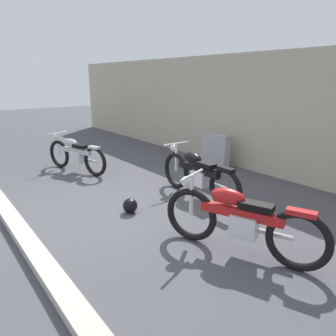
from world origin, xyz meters
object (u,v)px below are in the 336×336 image
helmet (130,206)px  motorcycle_black (198,174)px  motorcycle_red (239,220)px  stone_marker (215,151)px  motorcycle_silver (76,154)px

helmet → motorcycle_black: 1.43m
helmet → motorcycle_red: size_ratio=0.12×
stone_marker → motorcycle_black: 2.13m
motorcycle_black → helmet: bearing=85.1°
stone_marker → motorcycle_red: 4.05m
stone_marker → motorcycle_silver: motorcycle_silver is taller
stone_marker → helmet: size_ratio=3.43×
helmet → motorcycle_silver: motorcycle_silver is taller
stone_marker → motorcycle_red: (3.03, -2.68, 0.04)m
stone_marker → helmet: stone_marker is taller
helmet → motorcycle_red: (1.94, 0.43, 0.34)m
motorcycle_red → motorcycle_silver: bearing=-18.4°
helmet → motorcycle_silver: bearing=175.2°
motorcycle_red → motorcycle_silver: motorcycle_red is taller
motorcycle_black → stone_marker: bearing=-52.8°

